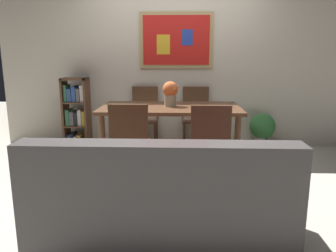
# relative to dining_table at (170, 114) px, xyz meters

# --- Properties ---
(ground_plane) EXTENTS (12.00, 12.00, 0.00)m
(ground_plane) POSITION_rel_dining_table_xyz_m (0.03, -0.46, -0.66)
(ground_plane) COLOR beige
(wall_back_with_painting) EXTENTS (5.20, 0.14, 2.60)m
(wall_back_with_painting) POSITION_rel_dining_table_xyz_m (0.03, 1.02, 0.64)
(wall_back_with_painting) COLOR beige
(wall_back_with_painting) RESTS_ON ground_plane
(dining_table) EXTENTS (1.69, 0.90, 0.75)m
(dining_table) POSITION_rel_dining_table_xyz_m (0.00, 0.00, 0.00)
(dining_table) COLOR brown
(dining_table) RESTS_ON ground_plane
(dining_chair_near_left) EXTENTS (0.40, 0.41, 0.91)m
(dining_chair_near_left) POSITION_rel_dining_table_xyz_m (-0.38, -0.77, -0.13)
(dining_chair_near_left) COLOR brown
(dining_chair_near_left) RESTS_ON ground_plane
(dining_chair_far_right) EXTENTS (0.40, 0.41, 0.91)m
(dining_chair_far_right) POSITION_rel_dining_table_xyz_m (0.35, 0.79, -0.13)
(dining_chair_far_right) COLOR brown
(dining_chair_far_right) RESTS_ON ground_plane
(dining_chair_far_left) EXTENTS (0.40, 0.41, 0.91)m
(dining_chair_far_left) POSITION_rel_dining_table_xyz_m (-0.41, 0.80, -0.13)
(dining_chair_far_left) COLOR brown
(dining_chair_far_left) RESTS_ON ground_plane
(dining_chair_near_right) EXTENTS (0.40, 0.41, 0.91)m
(dining_chair_near_right) POSITION_rel_dining_table_xyz_m (0.41, -0.82, -0.13)
(dining_chair_near_right) COLOR brown
(dining_chair_near_right) RESTS_ON ground_plane
(leather_couch) EXTENTS (1.80, 0.84, 0.84)m
(leather_couch) POSITION_rel_dining_table_xyz_m (-0.01, -1.76, -0.35)
(leather_couch) COLOR #514C4C
(leather_couch) RESTS_ON ground_plane
(bookshelf) EXTENTS (0.36, 0.28, 1.05)m
(bookshelf) POSITION_rel_dining_table_xyz_m (-1.40, 0.73, -0.15)
(bookshelf) COLOR brown
(bookshelf) RESTS_ON ground_plane
(potted_ivy) EXTENTS (0.37, 0.37, 0.59)m
(potted_ivy) POSITION_rel_dining_table_xyz_m (1.32, 0.76, -0.35)
(potted_ivy) COLOR #B2ADA3
(potted_ivy) RESTS_ON ground_plane
(flower_vase) EXTENTS (0.20, 0.19, 0.30)m
(flower_vase) POSITION_rel_dining_table_xyz_m (0.00, 0.03, 0.26)
(flower_vase) COLOR tan
(flower_vase) RESTS_ON dining_table
(tv_remote) EXTENTS (0.06, 0.16, 0.02)m
(tv_remote) POSITION_rel_dining_table_xyz_m (0.35, -0.08, 0.10)
(tv_remote) COLOR black
(tv_remote) RESTS_ON dining_table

